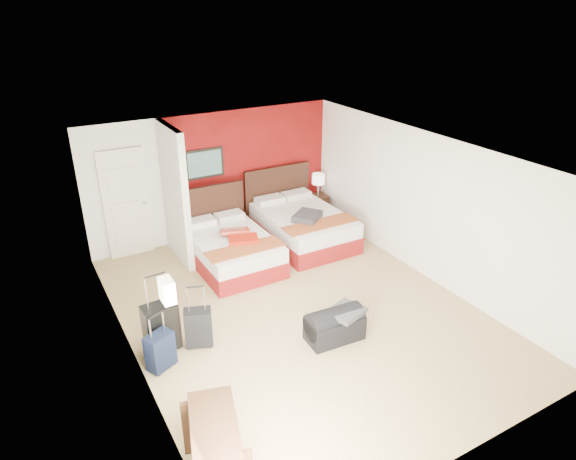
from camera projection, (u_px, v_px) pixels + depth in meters
ground at (298, 310)px, 7.98m from camera, size 6.50×6.50×0.00m
room_walls at (175, 223)px, 7.93m from camera, size 5.02×6.52×2.50m
red_accent_panel at (249, 170)px, 10.33m from camera, size 3.50×0.04×2.50m
partition_wall at (175, 195)px, 9.06m from camera, size 0.12×1.20×2.50m
entry_door at (126, 204)px, 9.28m from camera, size 0.82×0.06×2.05m
bed_left at (232, 251)px, 9.19m from camera, size 1.33×1.90×0.57m
bed_right at (303, 228)px, 10.06m from camera, size 1.43×2.05×0.61m
red_suitcase_open at (239, 236)px, 9.02m from camera, size 0.71×0.83×0.09m
jacket_bundle at (307, 217)px, 9.62m from camera, size 0.69×0.67×0.13m
nightstand at (318, 207)px, 11.11m from camera, size 0.43×0.43×0.55m
table_lamp at (318, 185)px, 10.89m from camera, size 0.28×0.28×0.48m
suitcase_black at (161, 329)px, 6.96m from camera, size 0.48×0.32×0.69m
suitcase_charcoal at (199, 329)px, 7.07m from camera, size 0.43×0.35×0.55m
suitcase_navy at (160, 352)px, 6.65m from camera, size 0.42×0.35×0.50m
duffel_bag at (335, 327)px, 7.24m from camera, size 0.83×0.48×0.41m
jacket_draped at (346, 312)px, 7.17m from camera, size 0.59×0.54×0.06m
desk at (216, 449)px, 5.08m from camera, size 0.69×1.00×0.76m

